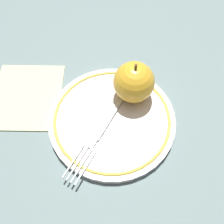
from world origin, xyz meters
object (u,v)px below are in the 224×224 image
at_px(plate, 112,119).
at_px(napkin_folded, 27,95).
at_px(fork, 99,133).
at_px(apple_red_whole, 134,82).

height_order(plate, napkin_folded, plate).
height_order(plate, fork, fork).
bearing_deg(fork, plate, 173.57).
bearing_deg(napkin_folded, plate, 167.45).
xyz_separation_m(plate, apple_red_whole, (-0.03, -0.06, 0.05)).
height_order(apple_red_whole, napkin_folded, apple_red_whole).
relative_size(apple_red_whole, napkin_folded, 0.55).
bearing_deg(plate, apple_red_whole, -121.36).
xyz_separation_m(plate, fork, (0.02, 0.03, 0.01)).
xyz_separation_m(apple_red_whole, napkin_folded, (0.21, 0.02, -0.05)).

